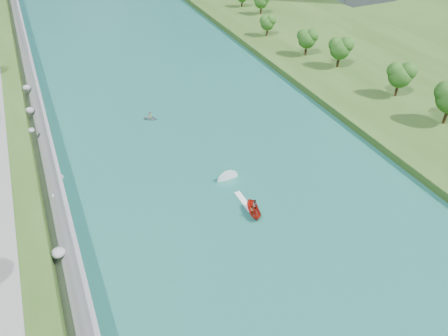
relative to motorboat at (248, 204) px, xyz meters
name	(u,v)px	position (x,y,z in m)	size (l,w,h in m)	color
ground	(285,257)	(0.03, -10.57, -0.75)	(260.00, 260.00, 0.00)	#2D5119
river_water	(222,172)	(0.03, 9.43, -0.70)	(55.00, 240.00, 0.10)	#175855
berm_east	(448,108)	(49.53, 9.43, 0.00)	(44.00, 240.00, 1.50)	#2D5119
riprap_bank	(57,212)	(-25.84, 8.32, 1.07)	(4.56, 236.00, 4.39)	slate
riverside_path	(1,211)	(-32.47, 9.43, 2.80)	(3.00, 200.00, 0.10)	gray
trees_east	(408,89)	(39.84, 12.01, 4.82)	(14.53, 136.81, 9.82)	#194612
motorboat	(248,204)	(0.00, 0.00, 0.00)	(3.60, 18.85, 2.09)	red
raft	(151,118)	(-5.80, 30.61, -0.31)	(3.21, 3.05, 1.55)	gray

